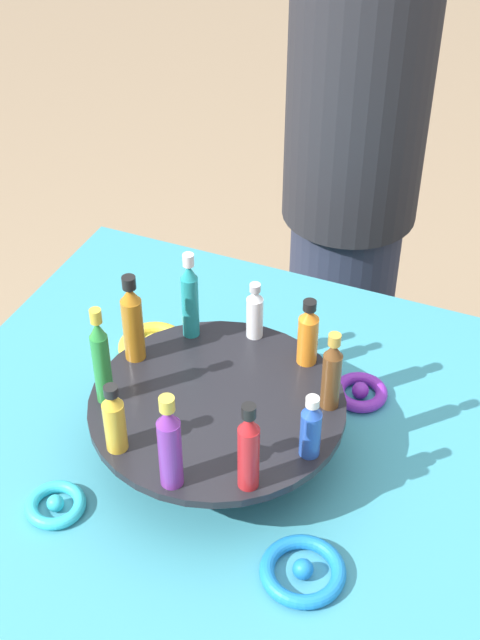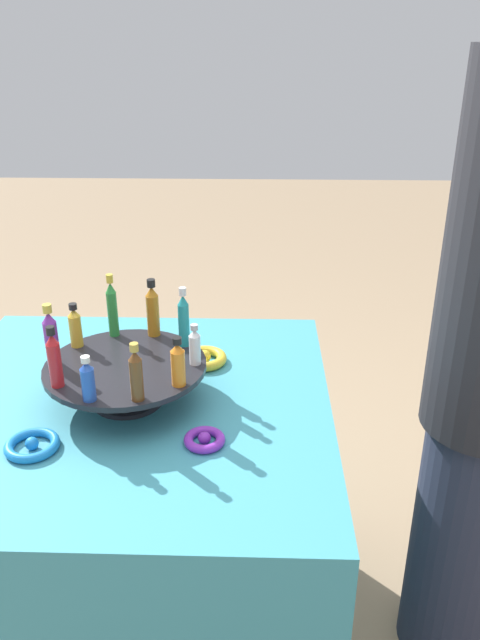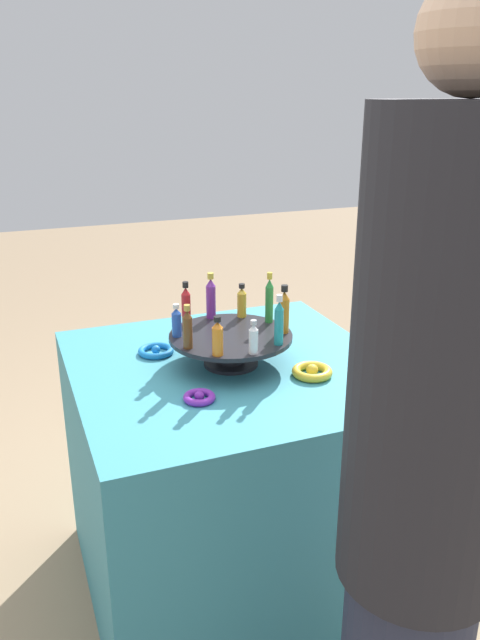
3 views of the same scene
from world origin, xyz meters
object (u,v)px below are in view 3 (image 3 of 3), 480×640
(bottle_purple, at_px, (211,297))
(person_figure, at_px, (422,503))
(bottle_blue, at_px, (177,322))
(bottle_brown, at_px, (188,328))
(bottle_red, at_px, (186,305))
(ribbon_bow_purple, at_px, (199,397))
(bottle_teal, at_px, (279,322))
(ribbon_bow_teal, at_px, (256,333))
(bottle_green, at_px, (269,300))
(bottle_orange, at_px, (218,337))
(display_stand, at_px, (231,342))
(bottle_amber, at_px, (284,311))
(bottle_gold, at_px, (242,302))
(ribbon_bow_blue, at_px, (156,351))
(bottle_clear, at_px, (253,338))
(ribbon_bow_gold, at_px, (312,371))

(bottle_purple, bearing_deg, person_figure, -176.28)
(bottle_blue, height_order, bottle_brown, bottle_brown)
(bottle_red, relative_size, ribbon_bow_purple, 1.59)
(bottle_teal, bearing_deg, bottle_brown, 74.68)
(bottle_brown, height_order, ribbon_bow_teal, bottle_brown)
(bottle_teal, distance_m, bottle_blue, 0.28)
(bottle_green, xyz_separation_m, bottle_orange, (-0.18, 0.22, -0.02))
(bottle_brown, bearing_deg, bottle_orange, -141.32)
(bottle_red, bearing_deg, bottle_green, -105.32)
(person_figure, bearing_deg, ribbon_bow_purple, 14.54)
(display_stand, xyz_separation_m, bottle_blue, (0.04, 0.14, 0.07))
(bottle_amber, bearing_deg, bottle_orange, 110.68)
(bottle_amber, xyz_separation_m, bottle_blue, (0.08, 0.29, -0.02))
(display_stand, distance_m, bottle_gold, 0.16)
(display_stand, bearing_deg, person_figure, -176.08)
(bottle_amber, distance_m, ribbon_bow_teal, 0.26)
(bottle_gold, bearing_deg, ribbon_bow_purple, 142.53)
(bottle_blue, distance_m, bottle_orange, 0.18)
(bottle_teal, relative_size, ribbon_bow_purple, 1.71)
(bottle_brown, bearing_deg, bottle_red, -15.32)
(bottle_green, xyz_separation_m, person_figure, (-0.85, 0.08, -0.10))
(bottle_gold, relative_size, bottle_purple, 0.74)
(bottle_green, distance_m, bottle_brown, 0.30)
(bottle_orange, relative_size, ribbon_bow_purple, 1.28)
(display_stand, height_order, bottle_green, bottle_green)
(bottle_brown, relative_size, ribbon_bow_purple, 1.47)
(person_figure, bearing_deg, ribbon_bow_teal, -9.58)
(bottle_gold, bearing_deg, bottle_teal, -177.32)
(bottle_red, height_order, bottle_brown, bottle_red)
(bottle_amber, relative_size, bottle_gold, 1.34)
(bottle_purple, distance_m, ribbon_bow_blue, 0.23)
(bottle_amber, distance_m, bottle_blue, 0.30)
(bottle_teal, height_order, bottle_gold, bottle_teal)
(bottle_green, height_order, ribbon_bow_teal, bottle_green)
(bottle_purple, relative_size, bottle_red, 1.07)
(bottle_blue, distance_m, ribbon_bow_purple, 0.25)
(bottle_teal, distance_m, bottle_red, 0.30)
(bottle_clear, xyz_separation_m, bottle_purple, (0.30, 0.01, 0.02))
(bottle_red, bearing_deg, bottle_amber, -123.32)
(bottle_green, height_order, ribbon_bow_blue, bottle_green)
(bottle_brown, distance_m, ribbon_bow_purple, 0.19)
(bottle_green, xyz_separation_m, bottle_brown, (-0.11, 0.28, -0.01))
(bottle_blue, bearing_deg, ribbon_bow_teal, -64.60)
(bottle_purple, relative_size, ribbon_bow_gold, 1.25)
(bottle_gold, distance_m, ribbon_bow_blue, 0.29)
(bottle_purple, bearing_deg, ribbon_bow_gold, -148.15)
(bottle_gold, relative_size, ribbon_bow_teal, 1.30)
(bottle_gold, xyz_separation_m, bottle_brown, (-0.18, 0.22, 0.01))
(bottle_red, height_order, ribbon_bow_purple, bottle_red)
(bottle_clear, height_order, bottle_orange, bottle_orange)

